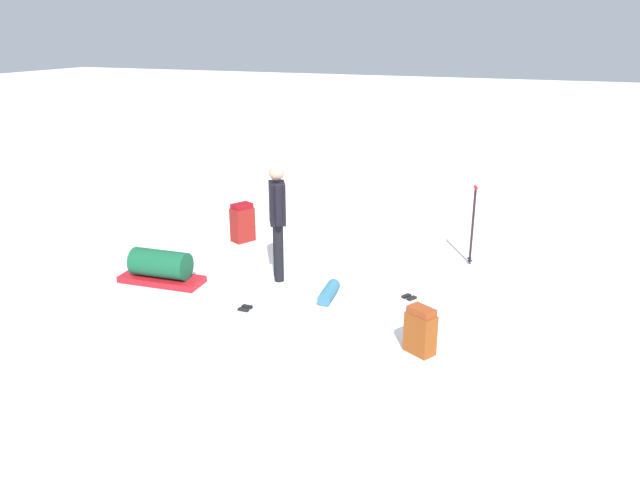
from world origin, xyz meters
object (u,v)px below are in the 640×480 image
Objects in this scene: skier_standing at (278,216)px; sleeping_mat_rolled at (329,292)px; gear_sled at (161,268)px; ski_pair_far at (245,310)px; backpack_large_dark at (420,331)px; thermos_bottle at (279,247)px; backpack_bright at (243,223)px; ski_pair_near at (409,299)px; ski_poles_planted_near at (473,221)px.

sleeping_mat_rolled is at bearing 67.00° from skier_standing.
sleeping_mat_rolled is at bearing 98.58° from gear_sled.
ski_pair_far is 3.27× the size of sleeping_mat_rolled.
skier_standing is 3.09× the size of sleeping_mat_rolled.
backpack_large_dark reaches higher than thermos_bottle.
backpack_large_dark is 0.45× the size of gear_sled.
gear_sled is (-0.39, -1.58, 0.21)m from ski_pair_far.
backpack_bright is 0.54× the size of gear_sled.
gear_sled is (0.77, -1.51, -0.73)m from skier_standing.
skier_standing is 1.36× the size of gear_sled.
ski_pair_near is at bearing -161.43° from backpack_large_dark.
ski_poles_planted_near is at bearing 121.15° from gear_sled.
ski_poles_planted_near is 4.80× the size of thermos_bottle.
backpack_large_dark is (0.24, 2.36, 0.26)m from ski_pair_far.
backpack_bright is at bearing -125.85° from backpack_large_dark.
ski_poles_planted_near is at bearing 139.08° from ski_pair_far.
backpack_bright is 3.86m from ski_poles_planted_near.
backpack_large_dark is 0.45× the size of ski_poles_planted_near.
ski_pair_near is 6.52× the size of thermos_bottle.
ski_poles_planted_near is 1.00× the size of gear_sled.
ski_poles_planted_near is (-1.67, 2.52, -0.26)m from skier_standing.
skier_standing reaches higher than ski_pair_near.
ski_pair_near is 1.36× the size of ski_poles_planted_near.
thermos_bottle is at bearing -154.51° from skier_standing.
sleeping_mat_rolled is (0.40, 0.94, -0.86)m from skier_standing.
sleeping_mat_rolled is at bearing 131.02° from ski_pair_far.
backpack_bright is (-1.33, -3.27, 0.32)m from ski_pair_near.
skier_standing is at bearing 117.01° from gear_sled.
ski_poles_planted_near reaches higher than backpack_bright.
ski_poles_planted_near reaches higher than ski_pair_near.
backpack_large_dark is at bearing 54.15° from backpack_bright.
gear_sled reaches higher than thermos_bottle.
ski_pair_near is 1.91m from ski_poles_planted_near.
backpack_large_dark is (1.40, 2.43, -0.68)m from skier_standing.
gear_sled is at bearing -99.05° from backpack_large_dark.
backpack_bright is (-2.69, -3.73, 0.06)m from backpack_large_dark.
skier_standing is 1.85m from gear_sled.
sleeping_mat_rolled is at bearing -70.24° from ski_pair_near.
ski_pair_near is 3.57m from gear_sled.
sleeping_mat_rolled is at bearing 46.62° from thermos_bottle.
ski_pair_far is 1.17m from sleeping_mat_rolled.
ski_pair_far is 1.44× the size of gear_sled.
skier_standing is at bearing -113.00° from sleeping_mat_rolled.
gear_sled is 1.99m from thermos_bottle.
ski_poles_planted_near is 2.67m from sleeping_mat_rolled.
ski_pair_far is 1.64m from gear_sled.
skier_standing is at bearing -90.93° from ski_pair_near.
ski_poles_planted_near is (-2.83, 2.45, 0.68)m from ski_pair_far.
skier_standing is at bearing 25.49° from thermos_bottle.
gear_sled is at bearing -103.96° from ski_pair_far.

